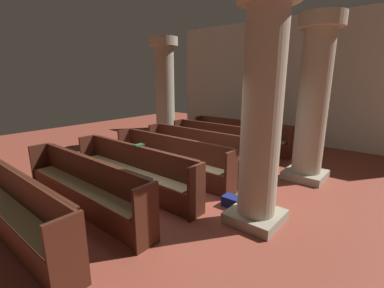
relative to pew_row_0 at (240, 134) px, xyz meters
name	(u,v)px	position (x,y,z in m)	size (l,w,h in m)	color
ground_plane	(181,189)	(0.74, -3.81, -0.51)	(19.20, 19.20, 0.00)	brown
back_wall	(291,81)	(0.74, 2.27, 1.74)	(10.00, 0.16, 4.50)	beige
pew_row_0	(240,134)	(0.00, 0.00, 0.00)	(3.58, 0.47, 0.98)	#4C2316
pew_row_1	(221,140)	(0.00, -1.13, 0.00)	(3.58, 0.46, 0.98)	#4C2316
pew_row_2	(199,148)	(0.00, -2.26, 0.00)	(3.58, 0.47, 0.98)	#4C2316
pew_row_3	(170,157)	(0.00, -3.39, 0.00)	(3.58, 0.46, 0.98)	#4C2316
pew_row_4	(133,168)	(0.00, -4.52, 0.00)	(3.58, 0.46, 0.98)	#4C2316
pew_row_5	(84,184)	(0.00, -5.64, 0.00)	(3.58, 0.47, 0.98)	#4C2316
pew_row_6	(14,207)	(0.00, -6.77, 0.00)	(3.58, 0.46, 0.98)	#4C2316
pillar_aisle_side	(313,98)	(2.62, -1.35, 1.43)	(0.97, 0.97, 3.74)	#9F967E
pillar_far_side	(165,90)	(-2.57, -1.00, 1.43)	(0.97, 0.97, 3.74)	#9F967E
pillar_aisle_rear	(262,108)	(2.62, -3.99, 1.43)	(0.92, 0.92, 3.74)	#9F967E
lectern	(264,133)	(0.40, 1.04, -0.06)	(0.48, 0.45, 1.08)	#492215
hymn_book	(139,145)	(-0.01, -4.33, 0.48)	(0.14, 0.22, 0.03)	#194723
kneeler_box_navy	(233,202)	(2.04, -3.78, -0.41)	(0.39, 0.25, 0.20)	navy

